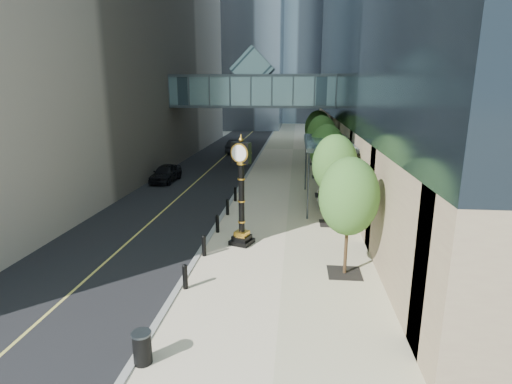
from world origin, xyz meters
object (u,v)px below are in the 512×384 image
at_px(street_clock, 241,199).
at_px(car_far, 237,146).
at_px(car_near, 166,173).
at_px(pedestrian, 322,196).
at_px(trash_bin, 142,349).

relative_size(street_clock, car_far, 1.05).
bearing_deg(car_near, car_far, 79.88).
height_order(pedestrian, car_far, pedestrian).
bearing_deg(car_far, trash_bin, 100.76).
bearing_deg(car_near, trash_bin, -71.13).
xyz_separation_m(street_clock, pedestrian, (4.30, 6.55, -1.42)).
distance_m(street_clock, car_near, 16.10).
xyz_separation_m(trash_bin, car_near, (-6.86, 22.91, 0.25)).
bearing_deg(street_clock, pedestrian, 77.69).
height_order(street_clock, car_near, street_clock).
xyz_separation_m(street_clock, trash_bin, (-1.54, -9.27, -1.86)).
relative_size(street_clock, trash_bin, 5.93).
xyz_separation_m(street_clock, car_near, (-8.40, 13.64, -1.62)).
relative_size(trash_bin, car_far, 0.18).
height_order(trash_bin, pedestrian, pedestrian).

